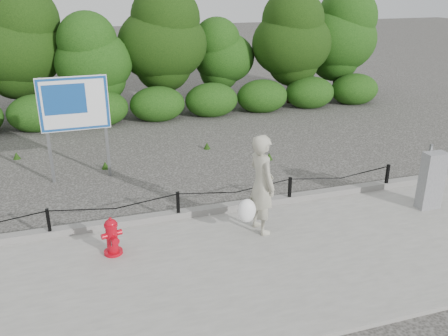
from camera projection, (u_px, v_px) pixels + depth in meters
ground at (179, 222)px, 9.81m from camera, size 90.00×90.00×0.00m
sidewalk at (205, 273)px, 8.03m from camera, size 14.00×4.00×0.08m
curb at (178, 214)px, 9.80m from camera, size 14.00×0.22×0.14m
chain_barrier at (178, 202)px, 9.64m from camera, size 10.06×0.06×0.60m
treeline at (146, 45)px, 17.08m from camera, size 20.29×3.61×4.50m
fire_hydrant at (112, 237)px, 8.41m from camera, size 0.41×0.42×0.72m
pedestrian at (261, 186)px, 8.97m from camera, size 0.81×0.78×1.97m
utility_cabinet at (431, 180)px, 10.03m from camera, size 0.48×0.34×1.39m
advertising_sign at (74, 109)px, 11.22m from camera, size 1.62×0.15×2.59m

